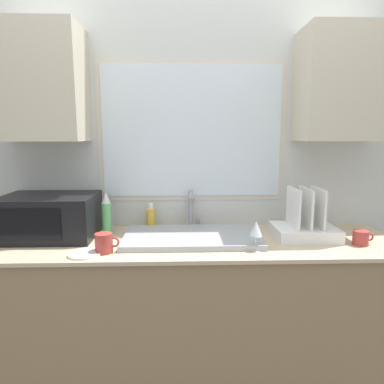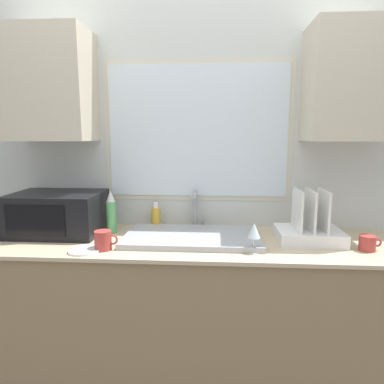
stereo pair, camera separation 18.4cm
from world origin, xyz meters
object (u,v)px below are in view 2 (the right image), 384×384
Objects in this scene: mug_near_sink at (103,240)px; faucet at (196,207)px; wine_glass at (254,231)px; dish_rack at (309,230)px; microwave at (58,213)px; spray_bottle at (111,213)px; soap_bottle at (156,217)px.

faucet is at bearing 44.05° from mug_near_sink.
dish_rack is at bearing 32.09° from wine_glass.
microwave is 1.49× the size of dish_rack.
spray_bottle reaches higher than wine_glass.
microwave is at bearing 177.19° from dish_rack.
microwave is at bearing 166.39° from wine_glass.
wine_glass is (0.81, -0.30, -0.02)m from spray_bottle.
spray_bottle is at bearing 3.86° from microwave.
dish_rack is (1.46, -0.07, -0.06)m from microwave.
microwave reaches higher than mug_near_sink.
soap_bottle is 0.48m from mug_near_sink.
spray_bottle is at bearing 160.02° from wine_glass.
spray_bottle is (-1.14, 0.09, 0.06)m from dish_rack.
soap_bottle is (-0.89, 0.23, 0.01)m from dish_rack.
microwave is at bearing -176.14° from spray_bottle.
faucet is 0.68m from dish_rack.
faucet is 2.01× the size of mug_near_sink.
wine_glass is at bearing -13.61° from microwave.
spray_bottle is (0.32, 0.02, 0.00)m from microwave.
faucet is 0.52m from spray_bottle.
faucet is 0.70× the size of dish_rack.
spray_bottle reaches higher than soap_bottle.
mug_near_sink is (-0.45, -0.44, -0.09)m from faucet.
faucet is 0.63m from mug_near_sink.
microwave is 1.46m from dish_rack.
spray_bottle is at bearing 99.27° from mug_near_sink.
microwave is 1.17m from wine_glass.
soap_bottle is at bearing 15.20° from microwave.
microwave is 1.99× the size of spray_bottle.
dish_rack is 1.14m from spray_bottle.
faucet is at bearing 10.60° from microwave.
dish_rack is 0.92m from soap_bottle.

